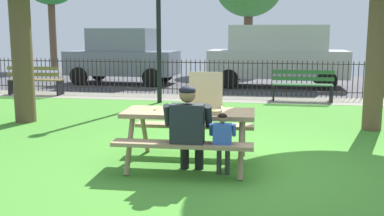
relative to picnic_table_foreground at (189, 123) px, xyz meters
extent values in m
cube|color=#458D2E|center=(0.69, 1.63, -0.61)|extent=(28.00, 11.16, 0.02)
cube|color=gray|center=(0.69, 6.51, -0.60)|extent=(28.00, 1.40, 0.01)
cube|color=#424247|center=(0.69, 10.51, -0.60)|extent=(28.00, 6.59, 0.01)
cube|color=#997F5D|center=(0.00, 0.00, 0.14)|extent=(1.82, 0.81, 0.06)
cube|color=#997F5D|center=(0.02, -0.60, -0.16)|extent=(1.81, 0.33, 0.05)
cube|color=#997F5D|center=(-0.02, 0.60, -0.16)|extent=(1.81, 0.33, 0.05)
cylinder|color=#997F5D|center=(-0.73, -0.43, -0.24)|extent=(0.08, 0.44, 0.74)
cylinder|color=#997F5D|center=(-0.75, 0.39, -0.24)|extent=(0.08, 0.44, 0.74)
cylinder|color=#997F5D|center=(0.75, -0.39, -0.24)|extent=(0.08, 0.44, 0.74)
cylinder|color=#997F5D|center=(0.73, 0.43, -0.24)|extent=(0.08, 0.44, 0.74)
cube|color=tan|center=(0.23, -0.07, 0.18)|extent=(0.50, 0.50, 0.01)
cube|color=silver|center=(0.23, -0.07, 0.19)|extent=(0.46, 0.46, 0.00)
cube|color=tan|center=(0.24, -0.30, 0.21)|extent=(0.47, 0.05, 0.04)
cube|color=tan|center=(0.21, 0.16, 0.21)|extent=(0.47, 0.05, 0.04)
cube|color=tan|center=(0.00, -0.09, 0.21)|extent=(0.05, 0.47, 0.04)
cube|color=tan|center=(0.46, -0.05, 0.21)|extent=(0.05, 0.47, 0.04)
cube|color=tan|center=(0.21, 0.18, 0.46)|extent=(0.47, 0.05, 0.47)
cylinder|color=tan|center=(0.23, -0.07, 0.19)|extent=(0.40, 0.40, 0.01)
cylinder|color=#F0D870|center=(0.23, -0.07, 0.20)|extent=(0.37, 0.37, 0.00)
pyramid|color=#F9D05B|center=(-0.57, 0.03, 0.18)|extent=(0.19, 0.17, 0.01)
cube|color=tan|center=(-0.48, 0.03, 0.18)|extent=(0.03, 0.18, 0.02)
cylinder|color=black|center=(-0.03, -0.18, -0.38)|extent=(0.12, 0.12, 0.44)
cylinder|color=black|center=(-0.02, -0.39, -0.13)|extent=(0.16, 0.42, 0.15)
cylinder|color=black|center=(0.17, -0.18, -0.38)|extent=(0.12, 0.12, 0.44)
cylinder|color=black|center=(0.18, -0.39, -0.13)|extent=(0.16, 0.42, 0.15)
cube|color=#1E2328|center=(0.08, -0.60, 0.10)|extent=(0.43, 0.23, 0.52)
cylinder|color=#1E2328|center=(-0.18, -0.56, 0.21)|extent=(0.10, 0.21, 0.31)
cylinder|color=#1E2328|center=(0.34, -0.54, 0.21)|extent=(0.10, 0.21, 0.31)
sphere|color=#8C6647|center=(0.08, -0.58, 0.48)|extent=(0.21, 0.21, 0.21)
ellipsoid|color=black|center=(0.08, -0.59, 0.53)|extent=(0.21, 0.20, 0.12)
cylinder|color=#373737|center=(0.46, -0.36, -0.38)|extent=(0.07, 0.07, 0.44)
cylinder|color=#373737|center=(0.47, -0.47, -0.14)|extent=(0.09, 0.23, 0.08)
cylinder|color=#373737|center=(0.57, -0.35, -0.38)|extent=(0.07, 0.07, 0.44)
cylinder|color=#373737|center=(0.58, -0.47, -0.14)|extent=(0.09, 0.23, 0.08)
cube|color=#3359B2|center=(0.52, -0.59, -0.01)|extent=(0.23, 0.13, 0.29)
cylinder|color=#3359B2|center=(0.38, -0.56, 0.04)|extent=(0.05, 0.12, 0.17)
cylinder|color=#3359B2|center=(0.67, -0.55, 0.04)|extent=(0.05, 0.12, 0.17)
sphere|color=#8C6647|center=(0.52, -0.57, 0.19)|extent=(0.12, 0.12, 0.12)
ellipsoid|color=black|center=(0.52, -0.58, 0.22)|extent=(0.12, 0.11, 0.07)
cylinder|color=#2D2823|center=(0.69, 7.21, 0.36)|extent=(21.08, 0.03, 0.03)
cylinder|color=#2D2823|center=(0.69, 7.21, -0.44)|extent=(21.08, 0.03, 0.03)
cylinder|color=#2D2823|center=(-7.39, 7.21, -0.08)|extent=(0.02, 0.02, 1.04)
cylinder|color=#2D2823|center=(-7.25, 7.21, -0.08)|extent=(0.02, 0.02, 1.04)
cylinder|color=#2D2823|center=(-7.11, 7.21, -0.08)|extent=(0.02, 0.02, 1.04)
cylinder|color=#2D2823|center=(-6.97, 7.21, -0.08)|extent=(0.02, 0.02, 1.04)
cylinder|color=#2D2823|center=(-6.83, 7.21, -0.08)|extent=(0.02, 0.02, 1.04)
cylinder|color=#2D2823|center=(-6.69, 7.21, -0.08)|extent=(0.02, 0.02, 1.04)
cylinder|color=#2D2823|center=(-6.55, 7.21, -0.08)|extent=(0.02, 0.02, 1.04)
cylinder|color=#2D2823|center=(-6.41, 7.21, -0.08)|extent=(0.02, 0.02, 1.04)
cylinder|color=#2D2823|center=(-6.27, 7.21, -0.08)|extent=(0.02, 0.02, 1.04)
cylinder|color=#2D2823|center=(-6.12, 7.21, -0.08)|extent=(0.02, 0.02, 1.04)
cylinder|color=#2D2823|center=(-5.98, 7.21, -0.08)|extent=(0.02, 0.02, 1.04)
cylinder|color=#2D2823|center=(-5.84, 7.21, -0.08)|extent=(0.02, 0.02, 1.04)
cylinder|color=#2D2823|center=(-5.70, 7.21, -0.08)|extent=(0.02, 0.02, 1.04)
cylinder|color=#2D2823|center=(-5.56, 7.21, -0.08)|extent=(0.02, 0.02, 1.04)
cylinder|color=#2D2823|center=(-5.42, 7.21, -0.08)|extent=(0.02, 0.02, 1.04)
cylinder|color=#2D2823|center=(-5.28, 7.21, -0.08)|extent=(0.02, 0.02, 1.04)
cylinder|color=#2D2823|center=(-5.14, 7.21, -0.08)|extent=(0.02, 0.02, 1.04)
cylinder|color=#2D2823|center=(-5.00, 7.21, -0.08)|extent=(0.02, 0.02, 1.04)
cylinder|color=#2D2823|center=(-4.86, 7.21, -0.08)|extent=(0.02, 0.02, 1.04)
cylinder|color=#2D2823|center=(-4.72, 7.21, -0.08)|extent=(0.02, 0.02, 1.04)
cylinder|color=#2D2823|center=(-4.58, 7.21, -0.08)|extent=(0.02, 0.02, 1.04)
cylinder|color=#2D2823|center=(-4.44, 7.21, -0.08)|extent=(0.02, 0.02, 1.04)
cylinder|color=#2D2823|center=(-4.30, 7.21, -0.08)|extent=(0.02, 0.02, 1.04)
cylinder|color=#2D2823|center=(-4.16, 7.21, -0.08)|extent=(0.02, 0.02, 1.04)
cylinder|color=#2D2823|center=(-4.02, 7.21, -0.08)|extent=(0.02, 0.02, 1.04)
cylinder|color=#2D2823|center=(-3.88, 7.21, -0.08)|extent=(0.02, 0.02, 1.04)
cylinder|color=#2D2823|center=(-3.74, 7.21, -0.08)|extent=(0.02, 0.02, 1.04)
cylinder|color=#2D2823|center=(-3.60, 7.21, -0.08)|extent=(0.02, 0.02, 1.04)
cylinder|color=#2D2823|center=(-3.45, 7.21, -0.08)|extent=(0.02, 0.02, 1.04)
cylinder|color=#2D2823|center=(-3.31, 7.21, -0.08)|extent=(0.02, 0.02, 1.04)
cylinder|color=#2D2823|center=(-3.17, 7.21, -0.08)|extent=(0.02, 0.02, 1.04)
cylinder|color=#2D2823|center=(-3.03, 7.21, -0.08)|extent=(0.02, 0.02, 1.04)
cylinder|color=#2D2823|center=(-2.89, 7.21, -0.08)|extent=(0.02, 0.02, 1.04)
cylinder|color=#2D2823|center=(-2.75, 7.21, -0.08)|extent=(0.02, 0.02, 1.04)
cylinder|color=#2D2823|center=(-2.61, 7.21, -0.08)|extent=(0.02, 0.02, 1.04)
cylinder|color=#2D2823|center=(-2.47, 7.21, -0.08)|extent=(0.02, 0.02, 1.04)
cylinder|color=#2D2823|center=(-2.33, 7.21, -0.08)|extent=(0.02, 0.02, 1.04)
cylinder|color=#2D2823|center=(-2.19, 7.21, -0.08)|extent=(0.02, 0.02, 1.04)
cylinder|color=#2D2823|center=(-2.05, 7.21, -0.08)|extent=(0.02, 0.02, 1.04)
cylinder|color=#2D2823|center=(-1.91, 7.21, -0.08)|extent=(0.02, 0.02, 1.04)
cylinder|color=#2D2823|center=(-1.77, 7.21, -0.08)|extent=(0.02, 0.02, 1.04)
cylinder|color=#2D2823|center=(-1.63, 7.21, -0.08)|extent=(0.02, 0.02, 1.04)
cylinder|color=#2D2823|center=(-1.49, 7.21, -0.08)|extent=(0.02, 0.02, 1.04)
cylinder|color=#2D2823|center=(-1.35, 7.21, -0.08)|extent=(0.02, 0.02, 1.04)
cylinder|color=#2D2823|center=(-1.21, 7.21, -0.08)|extent=(0.02, 0.02, 1.04)
cylinder|color=#2D2823|center=(-1.07, 7.21, -0.08)|extent=(0.02, 0.02, 1.04)
cylinder|color=#2D2823|center=(-0.93, 7.21, -0.08)|extent=(0.02, 0.02, 1.04)
cylinder|color=#2D2823|center=(-0.79, 7.21, -0.08)|extent=(0.02, 0.02, 1.04)
cylinder|color=#2D2823|center=(-0.64, 7.21, -0.08)|extent=(0.02, 0.02, 1.04)
cylinder|color=#2D2823|center=(-0.50, 7.21, -0.08)|extent=(0.02, 0.02, 1.04)
cylinder|color=#2D2823|center=(-0.36, 7.21, -0.08)|extent=(0.02, 0.02, 1.04)
cylinder|color=#2D2823|center=(-0.22, 7.21, -0.08)|extent=(0.02, 0.02, 1.04)
cylinder|color=#2D2823|center=(-0.08, 7.21, -0.08)|extent=(0.02, 0.02, 1.04)
cylinder|color=#2D2823|center=(0.06, 7.21, -0.08)|extent=(0.02, 0.02, 1.04)
cylinder|color=#2D2823|center=(0.20, 7.21, -0.08)|extent=(0.02, 0.02, 1.04)
cylinder|color=#2D2823|center=(0.34, 7.21, -0.08)|extent=(0.02, 0.02, 1.04)
cylinder|color=#2D2823|center=(0.48, 7.21, -0.08)|extent=(0.02, 0.02, 1.04)
cylinder|color=#2D2823|center=(0.62, 7.21, -0.08)|extent=(0.02, 0.02, 1.04)
cylinder|color=#2D2823|center=(0.76, 7.21, -0.08)|extent=(0.02, 0.02, 1.04)
cylinder|color=#2D2823|center=(0.90, 7.21, -0.08)|extent=(0.02, 0.02, 1.04)
cylinder|color=#2D2823|center=(1.04, 7.21, -0.08)|extent=(0.02, 0.02, 1.04)
cylinder|color=#2D2823|center=(1.18, 7.21, -0.08)|extent=(0.02, 0.02, 1.04)
cylinder|color=#2D2823|center=(1.32, 7.21, -0.08)|extent=(0.02, 0.02, 1.04)
cylinder|color=#2D2823|center=(1.46, 7.21, -0.08)|extent=(0.02, 0.02, 1.04)
cylinder|color=#2D2823|center=(1.60, 7.21, -0.08)|extent=(0.02, 0.02, 1.04)
cylinder|color=#2D2823|center=(1.74, 7.21, -0.08)|extent=(0.02, 0.02, 1.04)
cylinder|color=#2D2823|center=(1.88, 7.21, -0.08)|extent=(0.02, 0.02, 1.04)
cylinder|color=#2D2823|center=(2.03, 7.21, -0.08)|extent=(0.02, 0.02, 1.04)
cylinder|color=#2D2823|center=(2.17, 7.21, -0.08)|extent=(0.02, 0.02, 1.04)
cylinder|color=#2D2823|center=(2.31, 7.21, -0.08)|extent=(0.02, 0.02, 1.04)
cylinder|color=#2D2823|center=(2.45, 7.21, -0.08)|extent=(0.02, 0.02, 1.04)
cylinder|color=#2D2823|center=(2.59, 7.21, -0.08)|extent=(0.02, 0.02, 1.04)
cylinder|color=#2D2823|center=(2.73, 7.21, -0.08)|extent=(0.02, 0.02, 1.04)
cylinder|color=#2D2823|center=(2.87, 7.21, -0.08)|extent=(0.02, 0.02, 1.04)
cylinder|color=#2D2823|center=(3.01, 7.21, -0.08)|extent=(0.02, 0.02, 1.04)
cylinder|color=#2D2823|center=(3.15, 7.21, -0.08)|extent=(0.02, 0.02, 1.04)
cylinder|color=#2D2823|center=(3.29, 7.21, -0.08)|extent=(0.02, 0.02, 1.04)
cylinder|color=#2D2823|center=(3.43, 7.21, -0.08)|extent=(0.02, 0.02, 1.04)
cylinder|color=#2D2823|center=(3.57, 7.21, -0.08)|extent=(0.02, 0.02, 1.04)
cylinder|color=#2D2823|center=(3.71, 7.21, -0.08)|extent=(0.02, 0.02, 1.04)
cylinder|color=#2D2823|center=(3.85, 7.21, -0.08)|extent=(0.02, 0.02, 1.04)
cylinder|color=#2D2823|center=(3.99, 7.21, -0.08)|extent=(0.02, 0.02, 1.04)
cylinder|color=#2D2823|center=(4.13, 7.21, -0.08)|extent=(0.02, 0.02, 1.04)
cylinder|color=#2D2823|center=(4.27, 7.21, -0.08)|extent=(0.02, 0.02, 1.04)
cube|color=brown|center=(-5.76, 6.58, -0.16)|extent=(1.60, 0.14, 0.04)
cube|color=brown|center=(-5.75, 6.44, -0.16)|extent=(1.60, 0.14, 0.04)
cube|color=brown|center=(-5.75, 6.30, -0.16)|extent=(1.60, 0.14, 0.04)
cube|color=brown|center=(-5.75, 6.24, 0.02)|extent=(1.60, 0.09, 0.11)
cube|color=brown|center=(-5.75, 6.24, 0.20)|extent=(1.60, 0.09, 0.11)
cube|color=black|center=(-4.99, 6.41, -0.38)|extent=(0.06, 0.44, 0.44)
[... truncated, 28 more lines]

